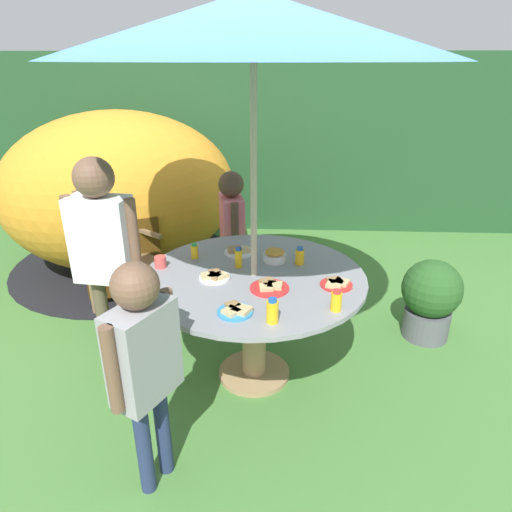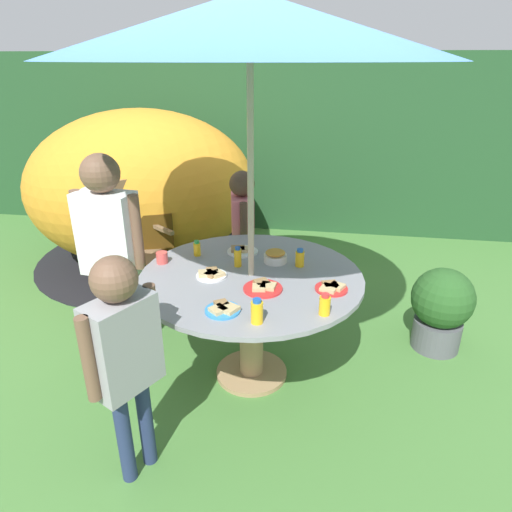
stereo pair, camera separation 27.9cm
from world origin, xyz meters
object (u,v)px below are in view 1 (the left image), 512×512
(plate_near_right, at_px, (214,276))
(juice_bottle_mid_right, at_px, (300,256))
(plate_far_left, at_px, (239,251))
(plate_near_left, at_px, (236,311))
(juice_bottle_far_right, at_px, (336,301))
(juice_bottle_center_front, at_px, (238,258))
(child_in_grey_shirt, at_px, (143,353))
(garden_table, at_px, (254,298))
(potted_plant, at_px, (430,297))
(plate_front_edge, at_px, (337,284))
(juice_bottle_back_edge, at_px, (272,311))
(child_in_white_shirt, at_px, (103,240))
(dome_tent, at_px, (121,192))
(child_in_pink_shirt, at_px, (232,224))
(plate_mid_left, at_px, (270,287))
(patio_umbrella, at_px, (253,26))
(snack_bowl, at_px, (275,256))
(wooden_chair, at_px, (116,246))
(juice_bottle_center_back, at_px, (194,251))
(cup_near, at_px, (160,262))

(plate_near_right, height_order, juice_bottle_mid_right, juice_bottle_mid_right)
(plate_far_left, bearing_deg, plate_near_right, -106.47)
(plate_near_left, relative_size, plate_far_left, 0.89)
(juice_bottle_far_right, distance_m, juice_bottle_center_front, 0.73)
(child_in_grey_shirt, bearing_deg, juice_bottle_far_right, -35.77)
(garden_table, relative_size, potted_plant, 2.19)
(plate_front_edge, height_order, juice_bottle_back_edge, juice_bottle_back_edge)
(plate_far_left, xyz_separation_m, juice_bottle_center_front, (0.01, -0.22, 0.05))
(garden_table, xyz_separation_m, child_in_white_shirt, (-0.93, 0.10, 0.32))
(juice_bottle_center_front, bearing_deg, dome_tent, 128.34)
(dome_tent, distance_m, juice_bottle_center_front, 2.05)
(plate_far_left, bearing_deg, dome_tent, 132.14)
(child_in_grey_shirt, xyz_separation_m, plate_far_left, (0.32, 1.15, -0.01))
(juice_bottle_back_edge, bearing_deg, juice_bottle_far_right, 21.90)
(child_in_pink_shirt, distance_m, child_in_grey_shirt, 1.73)
(plate_mid_left, bearing_deg, child_in_white_shirt, 164.82)
(plate_near_left, xyz_separation_m, plate_mid_left, (0.17, 0.27, -0.00))
(garden_table, distance_m, patio_umbrella, 1.48)
(child_in_white_shirt, height_order, juice_bottle_center_front, child_in_white_shirt)
(patio_umbrella, bearing_deg, plate_near_right, -164.59)
(child_in_white_shirt, relative_size, snack_bowl, 9.59)
(child_in_pink_shirt, relative_size, snack_bowl, 7.83)
(dome_tent, bearing_deg, wooden_chair, -92.42)
(plate_mid_left, relative_size, juice_bottle_center_back, 2.11)
(plate_far_left, distance_m, cup_near, 0.53)
(child_in_pink_shirt, height_order, juice_bottle_back_edge, child_in_pink_shirt)
(child_in_pink_shirt, distance_m, plate_mid_left, 1.11)
(dome_tent, distance_m, potted_plant, 2.91)
(patio_umbrella, xyz_separation_m, juice_bottle_mid_right, (0.28, 0.17, -1.27))
(juice_bottle_center_back, bearing_deg, dome_tent, 123.33)
(plate_far_left, bearing_deg, child_in_grey_shirt, -105.50)
(garden_table, height_order, juice_bottle_mid_right, juice_bottle_mid_right)
(plate_near_left, bearing_deg, patio_umbrella, 81.14)
(wooden_chair, relative_size, plate_front_edge, 5.64)
(garden_table, bearing_deg, child_in_pink_shirt, 103.90)
(plate_near_left, relative_size, plate_near_right, 1.00)
(child_in_grey_shirt, bearing_deg, juice_bottle_center_front, 8.01)
(dome_tent, bearing_deg, cup_near, -81.29)
(patio_umbrella, bearing_deg, dome_tent, 128.73)
(juice_bottle_center_back, height_order, juice_bottle_mid_right, juice_bottle_mid_right)
(wooden_chair, xyz_separation_m, juice_bottle_mid_right, (1.41, -0.64, 0.23))
(cup_near, bearing_deg, child_in_grey_shirt, -80.71)
(juice_bottle_mid_right, bearing_deg, garden_table, -148.99)
(child_in_pink_shirt, bearing_deg, juice_bottle_mid_right, 20.59)
(juice_bottle_center_front, distance_m, cup_near, 0.48)
(plate_near_left, bearing_deg, snack_bowl, 73.65)
(child_in_grey_shirt, xyz_separation_m, juice_bottle_back_edge, (0.55, 0.31, 0.04))
(plate_near_right, xyz_separation_m, juice_bottle_back_edge, (0.34, -0.46, 0.05))
(plate_near_right, bearing_deg, juice_bottle_center_front, 52.74)
(plate_mid_left, relative_size, plate_far_left, 1.08)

